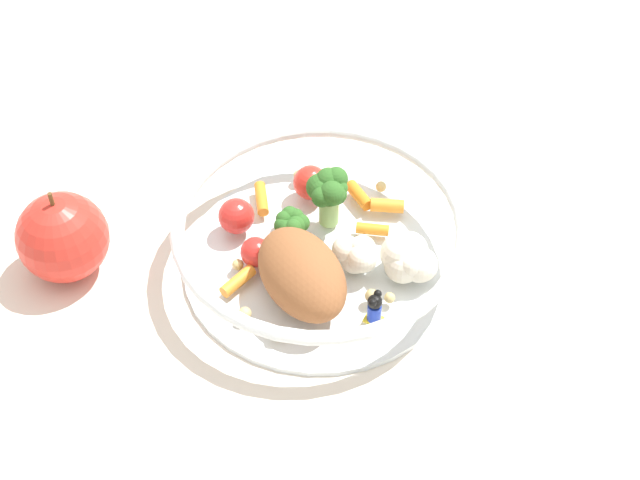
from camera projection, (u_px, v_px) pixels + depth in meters
The scene contains 3 objects.
ground_plane at pixel (320, 255), 0.79m from camera, with size 2.40×2.40×0.00m, color silver.
food_container at pixel (323, 243), 0.75m from camera, with size 0.24×0.24×0.06m.
loose_apple at pixel (63, 237), 0.75m from camera, with size 0.08×0.08×0.09m.
Camera 1 is at (-0.33, 0.41, 0.59)m, focal length 51.33 mm.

